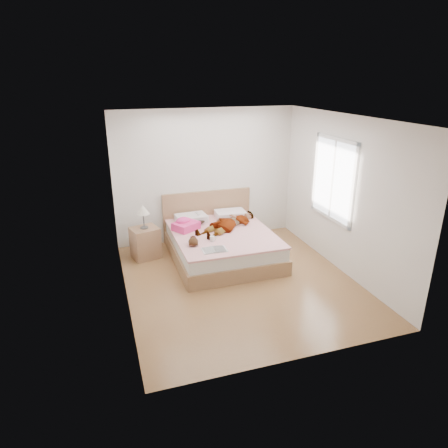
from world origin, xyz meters
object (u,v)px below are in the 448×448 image
object	(u,v)px
magazine	(214,250)
towel	(185,225)
bed	(221,242)
nightstand	(145,240)
coffee_mug	(213,239)
plush_toy	(193,241)
phone	(197,213)
woman	(229,221)

from	to	relation	value
magazine	towel	bearing A→B (deg)	102.75
towel	bed	bearing A→B (deg)	-22.31
bed	nightstand	xyz separation A→B (m)	(-1.33, 0.39, 0.06)
bed	nightstand	bearing A→B (deg)	163.84
coffee_mug	nightstand	xyz separation A→B (m)	(-1.04, 0.83, -0.22)
bed	plush_toy	distance (m)	0.87
coffee_mug	nightstand	size ratio (longest dim) A/B	0.12
coffee_mug	bed	bearing A→B (deg)	56.86
plush_toy	coffee_mug	bearing A→B (deg)	10.00
phone	bed	xyz separation A→B (m)	(0.29, -0.55, -0.41)
magazine	plush_toy	bearing A→B (deg)	132.05
woman	phone	world-z (taller)	woman
towel	woman	bearing A→B (deg)	-6.76
plush_toy	nightstand	bearing A→B (deg)	127.93
phone	bed	world-z (taller)	bed
towel	magazine	distance (m)	1.08
phone	plush_toy	size ratio (longest dim) A/B	0.34
nightstand	woman	bearing A→B (deg)	-8.66
bed	towel	world-z (taller)	bed
bed	towel	size ratio (longest dim) A/B	3.80
nightstand	phone	bearing A→B (deg)	9.10
woman	nightstand	distance (m)	1.58
magazine	nightstand	distance (m)	1.55
phone	coffee_mug	xyz separation A→B (m)	(0.01, -0.99, -0.13)
woman	coffee_mug	bearing A→B (deg)	-72.77
phone	magazine	distance (m)	1.37
towel	magazine	xyz separation A→B (m)	(0.24, -1.05, -0.08)
plush_toy	woman	bearing A→B (deg)	37.82
coffee_mug	phone	bearing A→B (deg)	90.37
coffee_mug	towel	bearing A→B (deg)	114.59
bed	towel	xyz separation A→B (m)	(-0.60, 0.25, 0.33)
phone	magazine	xyz separation A→B (m)	(-0.07, -1.36, -0.17)
phone	nightstand	world-z (taller)	nightstand
nightstand	magazine	bearing A→B (deg)	-50.98
magazine	coffee_mug	xyz separation A→B (m)	(0.08, 0.37, 0.04)
magazine	coffee_mug	distance (m)	0.38
bed	coffee_mug	distance (m)	0.60
phone	bed	bearing A→B (deg)	-94.90
woman	nightstand	world-z (taller)	nightstand
plush_toy	nightstand	distance (m)	1.15
woman	magazine	xyz separation A→B (m)	(-0.57, -0.96, -0.09)
phone	magazine	world-z (taller)	phone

